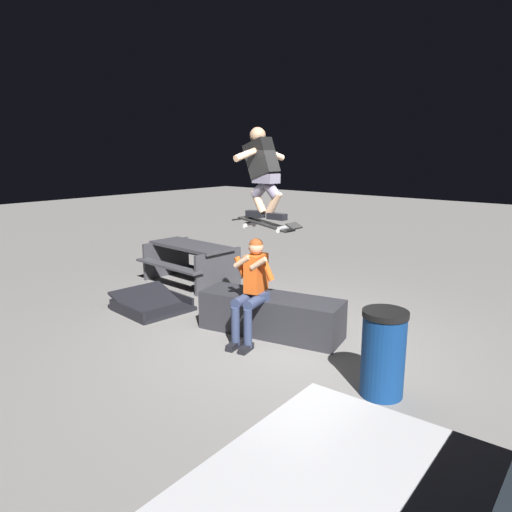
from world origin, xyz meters
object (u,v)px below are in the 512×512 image
person_sitting_on_ledge (252,285)px  skater_airborne (263,169)px  picnic_table_back (191,257)px  ledge_box_main (271,315)px  trash_bin (383,353)px  kicker_ramp (152,306)px  skateboard (266,224)px

person_sitting_on_ledge → skater_airborne: 1.50m
person_sitting_on_ledge → picnic_table_back: size_ratio=0.78×
ledge_box_main → picnic_table_back: 3.02m
trash_bin → kicker_ramp: bearing=-2.6°
person_sitting_on_ledge → trash_bin: person_sitting_on_ledge is taller
skateboard → trash_bin: (-1.82, 0.33, -1.12)m
ledge_box_main → skater_airborne: size_ratio=1.78×
ledge_box_main → person_sitting_on_ledge: 0.63m
kicker_ramp → trash_bin: size_ratio=1.29×
kicker_ramp → person_sitting_on_ledge: bearing=-178.8°
trash_bin → skater_airborne: bearing=-10.1°
skater_airborne → picnic_table_back: 3.65m
skater_airborne → skateboard: bearing=178.0°
kicker_ramp → trash_bin: trash_bin is taller
skater_airborne → picnic_table_back: size_ratio=0.64×
trash_bin → person_sitting_on_ledge: bearing=-6.6°
kicker_ramp → picnic_table_back: 1.73m
person_sitting_on_ledge → kicker_ramp: person_sitting_on_ledge is taller
person_sitting_on_ledge → kicker_ramp: bearing=1.2°
ledge_box_main → trash_bin: bearing=162.7°
trash_bin → ledge_box_main: bearing=-17.3°
skateboard → trash_bin: size_ratio=1.12×
picnic_table_back → trash_bin: (-4.76, 1.70, -0.04)m
person_sitting_on_ledge → kicker_ramp: (2.07, 0.04, -0.72)m
skater_airborne → trash_bin: skater_airborne is taller
person_sitting_on_ledge → skater_airborne: size_ratio=1.23×
ledge_box_main → person_sitting_on_ledge: (0.02, 0.38, 0.51)m
person_sitting_on_ledge → skateboard: bearing=-143.7°
skateboard → trash_bin: skateboard is taller
person_sitting_on_ledge → ledge_box_main: bearing=-92.6°
kicker_ramp → trash_bin: (-4.04, 0.18, 0.40)m
kicker_ramp → picnic_table_back: bearing=-64.6°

